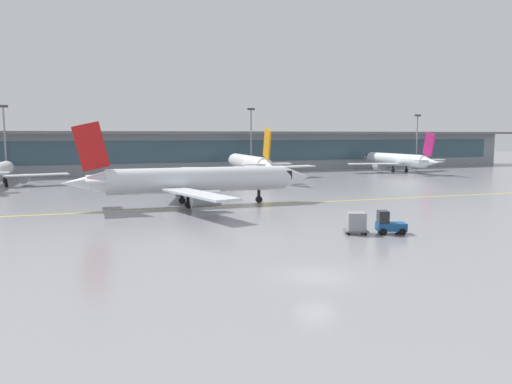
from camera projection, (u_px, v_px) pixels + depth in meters
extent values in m
plane|color=gray|center=(316.00, 276.00, 31.86)|extent=(400.00, 400.00, 0.00)
cube|color=yellow|center=(204.00, 207.00, 61.96)|extent=(109.93, 4.59, 0.01)
cube|color=#8C939E|center=(132.00, 153.00, 116.87)|extent=(209.82, 8.00, 9.00)
cube|color=#385666|center=(134.00, 152.00, 113.03)|extent=(201.43, 0.16, 5.04)
cube|color=slate|center=(132.00, 133.00, 114.93)|extent=(218.21, 11.00, 0.60)
cone|color=white|center=(8.00, 167.00, 97.34)|extent=(2.66, 3.24, 2.43)
cube|color=black|center=(6.00, 166.00, 95.35)|extent=(2.16, 2.45, 0.89)
cube|color=white|center=(36.00, 175.00, 87.57)|extent=(10.79, 4.48, 0.21)
cylinder|color=#999EA3|center=(24.00, 179.00, 88.14)|extent=(1.78, 2.82, 1.58)
cylinder|color=black|center=(4.00, 179.00, 93.47)|extent=(0.33, 0.33, 1.35)
cylinder|color=black|center=(4.00, 181.00, 93.51)|extent=(0.46, 0.71, 0.68)
cylinder|color=black|center=(6.00, 183.00, 86.38)|extent=(0.33, 0.33, 1.35)
cylinder|color=black|center=(7.00, 185.00, 86.42)|extent=(0.46, 0.71, 0.68)
cylinder|color=white|center=(248.00, 163.00, 102.73)|extent=(4.61, 22.13, 3.05)
cone|color=white|center=(233.00, 160.00, 114.94)|extent=(3.15, 3.86, 2.90)
cube|color=black|center=(236.00, 159.00, 112.57)|extent=(2.57, 2.91, 1.07)
cone|color=white|center=(269.00, 167.00, 89.95)|extent=(2.94, 5.06, 2.59)
cube|color=white|center=(213.00, 168.00, 98.91)|extent=(12.79, 7.02, 0.25)
cylinder|color=#999EA3|center=(224.00, 172.00, 101.00)|extent=(2.11, 3.36, 1.88)
cube|color=white|center=(287.00, 167.00, 103.33)|extent=(12.89, 5.41, 0.25)
cylinder|color=#999EA3|center=(274.00, 171.00, 104.00)|extent=(2.11, 3.36, 1.88)
cube|color=orange|center=(267.00, 144.00, 90.41)|extent=(0.62, 4.13, 5.75)
cube|color=white|center=(255.00, 164.00, 90.53)|extent=(4.63, 2.47, 0.22)
cube|color=white|center=(278.00, 164.00, 91.80)|extent=(4.63, 2.47, 0.22)
cylinder|color=black|center=(239.00, 172.00, 110.32)|extent=(0.39, 0.39, 1.62)
cylinder|color=black|center=(239.00, 173.00, 110.37)|extent=(0.55, 0.84, 0.81)
cylinder|color=black|center=(241.00, 175.00, 100.71)|extent=(0.39, 0.39, 1.62)
cylinder|color=black|center=(241.00, 177.00, 100.75)|extent=(0.55, 0.84, 0.81)
cylinder|color=black|center=(261.00, 175.00, 101.88)|extent=(0.39, 0.39, 1.62)
cylinder|color=black|center=(261.00, 177.00, 101.92)|extent=(0.55, 0.84, 0.81)
cylinder|color=white|center=(396.00, 159.00, 120.81)|extent=(2.95, 20.44, 2.84)
cone|color=white|center=(368.00, 157.00, 131.86)|extent=(2.71, 3.42, 2.69)
cube|color=black|center=(373.00, 156.00, 129.71)|extent=(2.23, 2.57, 0.99)
cone|color=white|center=(431.00, 162.00, 109.23)|extent=(2.44, 4.55, 2.41)
cube|color=white|center=(374.00, 164.00, 116.76)|extent=(11.97, 5.73, 0.23)
cylinder|color=#999EA3|center=(379.00, 167.00, 118.85)|extent=(1.77, 3.01, 1.75)
cube|color=white|center=(425.00, 162.00, 121.93)|extent=(11.96, 5.85, 0.23)
cylinder|color=#999EA3|center=(414.00, 166.00, 122.35)|extent=(1.77, 3.01, 1.75)
cube|color=#B21E66|center=(429.00, 144.00, 109.63)|extent=(0.32, 3.83, 5.34)
cube|color=white|center=(420.00, 160.00, 109.59)|extent=(4.18, 2.03, 0.20)
cube|color=white|center=(435.00, 160.00, 111.08)|extent=(4.18, 2.03, 0.20)
cylinder|color=black|center=(378.00, 167.00, 127.68)|extent=(0.37, 0.37, 1.50)
cylinder|color=black|center=(378.00, 168.00, 127.73)|extent=(0.46, 0.75, 0.75)
cylinder|color=black|center=(393.00, 169.00, 118.82)|extent=(0.37, 0.37, 1.50)
cylinder|color=black|center=(393.00, 171.00, 118.87)|extent=(0.46, 0.75, 0.75)
cylinder|color=black|center=(406.00, 169.00, 120.19)|extent=(0.37, 0.37, 1.50)
cylinder|color=black|center=(406.00, 170.00, 120.23)|extent=(0.46, 0.75, 0.75)
cylinder|color=silver|center=(199.00, 180.00, 63.45)|extent=(22.74, 4.01, 3.14)
cone|color=silver|center=(296.00, 177.00, 67.61)|extent=(3.89, 3.13, 2.99)
cube|color=black|center=(279.00, 174.00, 66.77)|extent=(2.92, 2.56, 1.10)
cone|color=silver|center=(83.00, 183.00, 59.10)|extent=(5.13, 2.86, 2.67)
cube|color=silver|center=(174.00, 181.00, 70.55)|extent=(6.86, 13.22, 0.26)
cylinder|color=#999EA3|center=(188.00, 189.00, 68.65)|extent=(3.40, 2.07, 1.94)
cube|color=silver|center=(198.00, 194.00, 55.39)|extent=(5.97, 13.28, 0.26)
cylinder|color=#999EA3|center=(205.00, 199.00, 58.36)|extent=(3.40, 2.07, 1.94)
cube|color=red|center=(91.00, 147.00, 58.93)|extent=(4.25, 0.50, 5.92)
cube|color=silver|center=(95.00, 177.00, 61.66)|extent=(2.40, 4.71, 0.22)
cube|color=silver|center=(96.00, 180.00, 57.30)|extent=(2.40, 4.71, 0.22)
cylinder|color=black|center=(259.00, 196.00, 66.22)|extent=(0.41, 0.41, 1.66)
cylinder|color=black|center=(259.00, 199.00, 66.27)|extent=(0.85, 0.54, 0.83)
cylinder|color=black|center=(182.00, 197.00, 65.15)|extent=(0.41, 0.41, 1.66)
cylinder|color=black|center=(182.00, 200.00, 65.20)|extent=(0.85, 0.54, 0.83)
cylinder|color=black|center=(188.00, 201.00, 61.14)|extent=(0.41, 0.41, 1.66)
cylinder|color=black|center=(188.00, 205.00, 61.19)|extent=(0.85, 0.54, 0.83)
cube|color=#194C8C|center=(391.00, 227.00, 45.45)|extent=(2.93, 2.24, 0.70)
cube|color=#1E2328|center=(383.00, 217.00, 45.35)|extent=(1.29, 1.48, 1.10)
cylinder|color=black|center=(398.00, 229.00, 46.18)|extent=(0.64, 0.42, 0.60)
cylinder|color=black|center=(403.00, 232.00, 44.79)|extent=(0.64, 0.42, 0.60)
cylinder|color=black|center=(380.00, 229.00, 46.19)|extent=(0.64, 0.42, 0.60)
cylinder|color=black|center=(383.00, 232.00, 44.80)|extent=(0.64, 0.42, 0.60)
cube|color=#595B60|center=(356.00, 231.00, 45.51)|extent=(2.53, 2.25, 0.12)
cube|color=gray|center=(356.00, 221.00, 45.42)|extent=(2.03, 1.97, 1.60)
cylinder|color=black|center=(363.00, 231.00, 46.22)|extent=(0.24, 0.17, 0.22)
cylinder|color=black|center=(366.00, 234.00, 44.83)|extent=(0.24, 0.17, 0.22)
cylinder|color=black|center=(346.00, 231.00, 46.23)|extent=(0.24, 0.17, 0.22)
cylinder|color=black|center=(349.00, 234.00, 44.84)|extent=(0.24, 0.17, 0.22)
cylinder|color=gray|center=(5.00, 143.00, 100.75)|extent=(0.36, 0.36, 14.20)
cube|color=#3F3F42|center=(3.00, 106.00, 99.92)|extent=(1.80, 0.30, 0.50)
cylinder|color=gray|center=(251.00, 142.00, 117.72)|extent=(0.36, 0.36, 14.47)
cube|color=#3F3F42|center=(251.00, 109.00, 116.87)|extent=(1.80, 0.30, 0.50)
cylinder|color=gray|center=(417.00, 142.00, 133.00)|extent=(0.36, 0.36, 13.59)
cube|color=#3F3F42|center=(418.00, 115.00, 132.20)|extent=(1.80, 0.30, 0.50)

